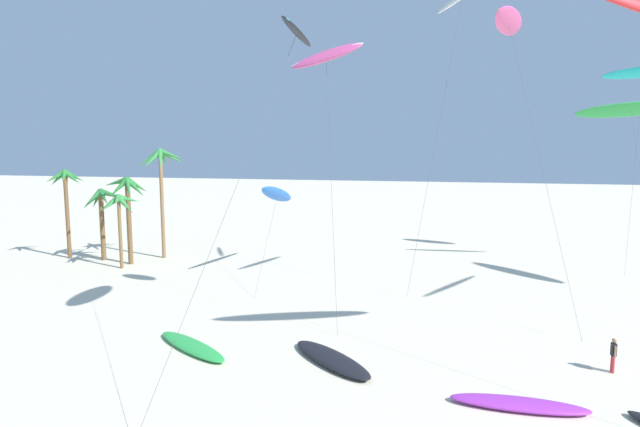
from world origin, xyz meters
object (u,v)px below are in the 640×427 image
at_px(palm_tree_2, 128,195).
at_px(grounded_kite_3, 519,404).
at_px(flying_kite_7, 297,32).
at_px(grounded_kite_1, 332,359).
at_px(palm_tree_3, 119,206).
at_px(flying_kite_3, 326,56).
at_px(palm_tree_0, 66,187).
at_px(flying_kite_0, 632,109).
at_px(flying_kite_2, 277,194).
at_px(grounded_kite_0, 192,346).
at_px(palm_tree_1, 102,203).
at_px(flying_kite_1, 509,22).
at_px(palm_tree_4, 161,166).
at_px(person_near_left, 613,354).

distance_m(palm_tree_2, grounded_kite_3, 36.99).
relative_size(flying_kite_7, grounded_kite_1, 3.15).
relative_size(palm_tree_2, palm_tree_3, 1.22).
xyz_separation_m(palm_tree_2, flying_kite_3, (20.18, -10.74, 9.63)).
bearing_deg(palm_tree_2, grounded_kite_1, -38.70).
xyz_separation_m(palm_tree_0, flying_kite_3, (27.20, -11.69, 9.07)).
relative_size(palm_tree_0, flying_kite_3, 0.50).
xyz_separation_m(flying_kite_0, flying_kite_3, (-22.02, -17.34, 2.30)).
bearing_deg(flying_kite_0, flying_kite_2, -167.35).
xyz_separation_m(palm_tree_3, grounded_kite_1, (21.72, -15.80, -5.26)).
height_order(flying_kite_7, grounded_kite_0, flying_kite_7).
distance_m(palm_tree_1, palm_tree_3, 4.36).
xyz_separation_m(palm_tree_0, grounded_kite_1, (28.89, -18.47, -6.59)).
height_order(palm_tree_2, flying_kite_1, flying_kite_1).
xyz_separation_m(flying_kite_1, flying_kite_7, (-11.12, -11.61, -2.46)).
bearing_deg(palm_tree_3, palm_tree_1, 142.22).
xyz_separation_m(palm_tree_4, flying_kite_3, (18.57, -13.78, 7.20)).
bearing_deg(palm_tree_1, flying_kite_2, -2.47).
distance_m(palm_tree_4, grounded_kite_1, 30.08).
relative_size(palm_tree_3, flying_kite_1, 0.33).
distance_m(flying_kite_3, grounded_kite_1, 17.15).
xyz_separation_m(palm_tree_1, flying_kite_7, (23.16, -17.25, 10.75)).
distance_m(palm_tree_3, flying_kite_3, 24.30).
bearing_deg(palm_tree_3, flying_kite_7, -36.47).
bearing_deg(person_near_left, palm_tree_4, 150.68).
height_order(flying_kite_0, grounded_kite_1, flying_kite_0).
bearing_deg(palm_tree_3, grounded_kite_0, -47.83).
distance_m(palm_tree_0, flying_kite_1, 40.19).
relative_size(flying_kite_3, person_near_left, 10.11).
bearing_deg(palm_tree_1, palm_tree_4, 23.08).
bearing_deg(flying_kite_0, palm_tree_0, -173.45).
height_order(palm_tree_3, flying_kite_3, flying_kite_3).
distance_m(palm_tree_4, person_near_left, 39.17).
xyz_separation_m(palm_tree_2, flying_kite_0, (42.20, 6.60, 7.32)).
distance_m(flying_kite_0, flying_kite_1, 16.68).
height_order(palm_tree_2, flying_kite_0, flying_kite_0).
bearing_deg(grounded_kite_1, palm_tree_3, 143.97).
height_order(grounded_kite_1, grounded_kite_3, grounded_kite_1).
height_order(flying_kite_2, flying_kite_3, flying_kite_3).
bearing_deg(flying_kite_7, flying_kite_1, 46.22).
xyz_separation_m(palm_tree_0, palm_tree_4, (8.63, 2.09, 1.87)).
height_order(palm_tree_2, flying_kite_3, flying_kite_3).
height_order(palm_tree_0, palm_tree_1, palm_tree_0).
relative_size(grounded_kite_0, grounded_kite_1, 1.05).
relative_size(palm_tree_4, grounded_kite_0, 1.85).
height_order(palm_tree_4, flying_kite_1, flying_kite_1).
distance_m(palm_tree_1, person_near_left, 42.10).
bearing_deg(palm_tree_3, flying_kite_2, 8.09).
relative_size(flying_kite_3, grounded_kite_3, 3.06).
bearing_deg(flying_kite_7, palm_tree_3, 143.53).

